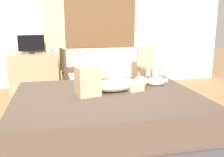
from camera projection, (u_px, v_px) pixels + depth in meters
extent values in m
plane|color=olive|center=(97.00, 136.00, 3.11)|extent=(16.00, 16.00, 0.00)
cube|color=beige|center=(76.00, 15.00, 5.24)|extent=(6.40, 0.12, 2.90)
cube|color=brown|center=(101.00, 16.00, 5.28)|extent=(1.48, 0.02, 1.31)
cube|color=white|center=(101.00, 16.00, 5.28)|extent=(1.40, 0.02, 1.23)
cube|color=#38383D|center=(108.00, 128.00, 3.17)|extent=(2.26, 1.79, 0.14)
cube|color=#4C3D33|center=(107.00, 109.00, 3.11)|extent=(2.20, 1.74, 0.35)
ellipsoid|color=#CCB299|center=(117.00, 85.00, 3.20)|extent=(0.60, 0.37, 0.17)
sphere|color=tan|center=(140.00, 82.00, 3.33)|extent=(0.17, 0.17, 0.17)
cube|color=tan|center=(88.00, 81.00, 3.02)|extent=(0.30, 0.29, 0.34)
cube|color=tan|center=(132.00, 86.00, 3.29)|extent=(0.25, 0.32, 0.08)
ellipsoid|color=silver|center=(157.00, 81.00, 3.47)|extent=(0.26, 0.12, 0.13)
sphere|color=silver|center=(146.00, 81.00, 3.44)|extent=(0.08, 0.08, 0.08)
cylinder|color=silver|center=(167.00, 76.00, 3.48)|extent=(0.02, 0.02, 0.16)
cube|color=#997A56|center=(35.00, 73.00, 4.92)|extent=(0.90, 0.56, 0.74)
cylinder|color=black|center=(32.00, 52.00, 4.83)|extent=(0.10, 0.10, 0.05)
cube|color=black|center=(31.00, 43.00, 4.79)|extent=(0.48, 0.10, 0.30)
cylinder|color=teal|center=(52.00, 50.00, 5.00)|extent=(0.08, 0.08, 0.08)
cylinder|color=#4C3828|center=(79.00, 80.00, 5.00)|extent=(0.04, 0.04, 0.44)
cylinder|color=#4C3828|center=(83.00, 83.00, 4.73)|extent=(0.04, 0.04, 0.44)
cylinder|color=#4C3828|center=(63.00, 81.00, 4.88)|extent=(0.04, 0.04, 0.44)
cylinder|color=#4C3828|center=(67.00, 85.00, 4.61)|extent=(0.04, 0.04, 0.44)
cube|color=#4C3828|center=(73.00, 70.00, 4.75)|extent=(0.45, 0.45, 0.04)
cube|color=#4C3828|center=(63.00, 59.00, 4.64)|extent=(0.11, 0.38, 0.38)
cylinder|color=tan|center=(160.00, 80.00, 5.02)|extent=(0.04, 0.04, 0.44)
cylinder|color=tan|center=(146.00, 81.00, 4.91)|extent=(0.04, 0.04, 0.44)
cylinder|color=tan|center=(152.00, 76.00, 5.29)|extent=(0.04, 0.04, 0.44)
cylinder|color=tan|center=(139.00, 78.00, 5.18)|extent=(0.04, 0.04, 0.44)
cube|color=tan|center=(150.00, 67.00, 5.05)|extent=(0.45, 0.45, 0.04)
cube|color=tan|center=(145.00, 55.00, 5.15)|extent=(0.38, 0.11, 0.38)
cube|color=#ADCC75|center=(52.00, 24.00, 5.06)|extent=(0.44, 0.06, 2.55)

